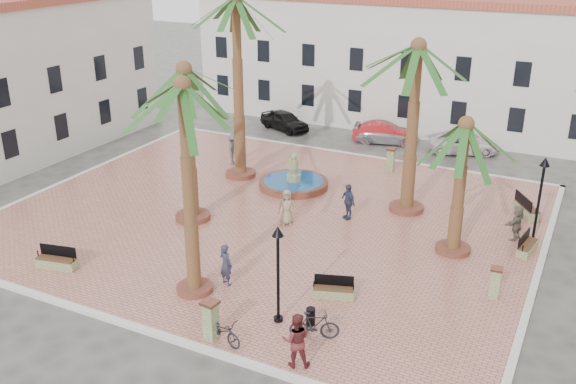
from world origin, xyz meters
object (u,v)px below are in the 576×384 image
Objects in this scene: cyclist_a at (226,264)px; bicycle_b at (314,326)px; bollard_se at (211,319)px; car_silver at (386,134)px; pedestrian_north at (233,149)px; bench_e at (527,247)px; palm_ne at (417,66)px; bench_s at (57,262)px; pedestrian_fountain_b at (348,201)px; palm_nw at (236,17)px; palm_e at (464,142)px; lamppost_s at (278,258)px; pedestrian_east at (517,222)px; cyclist_b at (296,340)px; car_black at (285,120)px; bicycle_a at (222,330)px; bollard_n at (391,159)px; pedestrian_fountain_a at (287,207)px; palm_s at (183,108)px; car_red at (384,133)px; litter_bin at (311,316)px; fountain at (294,182)px; car_white at (464,144)px; palm_sw at (185,89)px; bench_se at (333,291)px; bollard_e at (495,282)px; bench_ne at (526,209)px; lamppost_e at (541,186)px.

cyclist_a is 5.17m from bicycle_b.
car_silver is (-1.94, 25.03, -0.31)m from bollard_se.
bench_e is at bearing -118.70° from pedestrian_north.
palm_ne is 4.68× the size of bench_s.
palm_nw is at bearing -164.54° from pedestrian_fountain_b.
palm_e is at bearing -117.96° from cyclist_a.
lamppost_s is 2.27× the size of pedestrian_east.
palm_ne is 4.79× the size of pedestrian_fountain_b.
cyclist_b is 0.47× the size of car_black.
cyclist_b is (2.91, 0.00, 0.50)m from bicycle_a.
bicycle_a is 0.93× the size of cyclist_b.
palm_e is 4.34× the size of bollard_n.
cyclist_a reaches higher than pedestrian_fountain_a.
palm_s is 4.81× the size of bicycle_a.
bollard_se is 0.78× the size of cyclist_b.
bench_s is 10.71m from lamppost_s.
cyclist_b is at bearing -23.17° from palm_s.
car_red is (-8.19, 14.42, -4.62)m from palm_e.
palm_s is 4.52× the size of pedestrian_north.
bicycle_b is at bearing -112.23° from cyclist_b.
pedestrian_fountain_b is (-2.29, 9.40, 0.59)m from litter_bin.
cyclist_b is (7.20, -14.43, 0.71)m from fountain.
car_silver is at bearing -121.05° from pedestrian_east.
lamppost_s is 0.91× the size of car_red.
litter_bin is at bearing 157.15° from car_white.
palm_e reaches higher than pedestrian_fountain_a.
palm_sw reaches higher than cyclist_a.
pedestrian_fountain_a is (-4.75, 5.30, 0.65)m from bench_se.
bench_e is (12.96, -2.42, -0.02)m from fountain.
palm_ne is at bearing -115.59° from pedestrian_north.
car_black is at bearing 65.28° from bench_e.
pedestrian_fountain_a reaches higher than car_black.
palm_sw reaches higher than litter_bin.
cyclist_a is at bearing 113.82° from bollard_se.
palm_ne is at bearing 35.55° from bench_s.
palm_e is 5.33m from palm_ne.
cyclist_a is 6.35m from pedestrian_fountain_a.
bollard_e is 0.67× the size of cyclist_b.
lamppost_s is at bearing 175.03° from car_red.
pedestrian_fountain_b reaches higher than bollard_se.
pedestrian_east is (10.82, 10.67, -6.71)m from palm_s.
litter_bin is (11.59, 1.01, 0.07)m from bench_s.
car_red is at bearing -11.31° from bicycle_b.
bench_ne is 1.11× the size of pedestrian_fountain_a.
lamppost_e is (13.07, -1.25, 2.57)m from fountain.
car_white is at bearing 60.13° from palm_sw.
pedestrian_fountain_b is at bearing -101.30° from cyclist_b.
car_red is (6.80, 8.84, -0.41)m from pedestrian_north.
bench_se is (6.64, -9.90, -0.03)m from fountain.
palm_s is 4.46× the size of cyclist_b.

